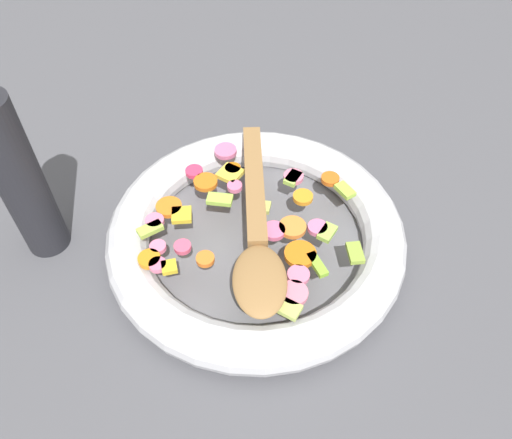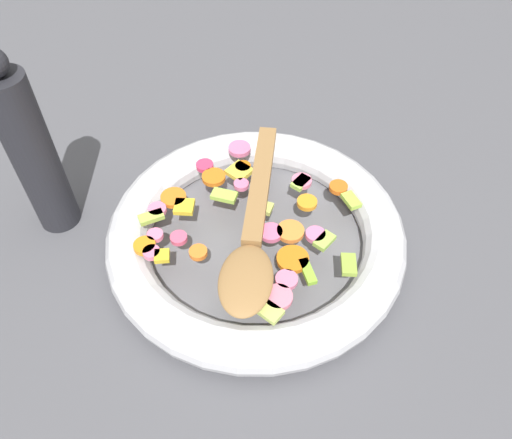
# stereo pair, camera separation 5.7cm
# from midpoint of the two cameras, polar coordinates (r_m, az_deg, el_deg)

# --- Properties ---
(ground_plane) EXTENTS (4.00, 4.00, 0.00)m
(ground_plane) POSITION_cam_midpoint_polar(r_m,az_deg,el_deg) (0.61, 2.68, -3.24)
(ground_plane) COLOR #4C4C51
(skillet) EXTENTS (0.35, 0.35, 0.05)m
(skillet) POSITION_cam_midpoint_polar(r_m,az_deg,el_deg) (0.60, 2.76, -1.92)
(skillet) COLOR slate
(skillet) RESTS_ON ground_plane
(chopped_vegetables) EXTENTS (0.28, 0.27, 0.01)m
(chopped_vegetables) POSITION_cam_midpoint_polar(r_m,az_deg,el_deg) (0.57, 1.93, -0.36)
(chopped_vegetables) COLOR orange
(chopped_vegetables) RESTS_ON skillet
(wooden_spoon) EXTENTS (0.28, 0.10, 0.01)m
(wooden_spoon) POSITION_cam_midpoint_polar(r_m,az_deg,el_deg) (0.55, 2.68, -1.52)
(wooden_spoon) COLOR olive
(wooden_spoon) RESTS_ON chopped_vegetables
(pepper_mill) EXTENTS (0.05, 0.05, 0.24)m
(pepper_mill) POSITION_cam_midpoint_polar(r_m,az_deg,el_deg) (0.61, -21.72, 6.89)
(pepper_mill) COLOR #232328
(pepper_mill) RESTS_ON ground_plane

